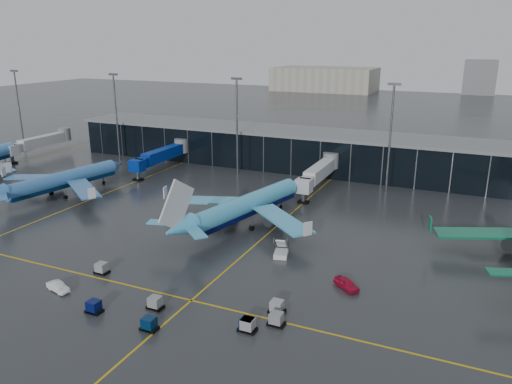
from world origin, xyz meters
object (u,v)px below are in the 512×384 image
at_px(baggage_carts, 190,309).
at_px(service_van_white, 58,287).
at_px(airliner_arkefly, 63,170).
at_px(airliner_klm_near, 246,194).
at_px(service_van_red, 346,284).
at_px(mobile_airstair, 281,252).

bearing_deg(baggage_carts, service_van_white, -173.18).
xyz_separation_m(airliner_arkefly, service_van_white, (33.91, -35.94, -5.25)).
xyz_separation_m(airliner_klm_near, baggage_carts, (7.65, -33.47, -5.54)).
distance_m(baggage_carts, service_van_white, 20.93).
height_order(airliner_arkefly, service_van_white, airliner_arkefly).
relative_size(service_van_red, service_van_white, 1.10).
bearing_deg(baggage_carts, mobile_airstair, 79.39).
height_order(airliner_klm_near, service_van_red, airliner_klm_near).
relative_size(mobile_airstair, service_van_white, 0.89).
bearing_deg(service_van_red, service_van_white, 153.15).
bearing_deg(airliner_arkefly, service_van_white, -37.37).
relative_size(airliner_klm_near, mobile_airstair, 11.25).
relative_size(airliner_arkefly, baggage_carts, 1.18).
bearing_deg(mobile_airstair, airliner_klm_near, 121.88).
bearing_deg(airliner_arkefly, service_van_red, -4.77).
xyz_separation_m(airliner_arkefly, baggage_carts, (54.69, -33.46, -5.17)).
distance_m(airliner_klm_near, baggage_carts, 34.78).
xyz_separation_m(airliner_arkefly, mobile_airstair, (58.84, -11.32, -5.16)).
bearing_deg(service_van_red, airliner_klm_near, 91.66).
bearing_deg(airliner_arkefly, mobile_airstair, -1.60).
bearing_deg(baggage_carts, airliner_arkefly, 148.54).
relative_size(airliner_klm_near, service_van_red, 9.07).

